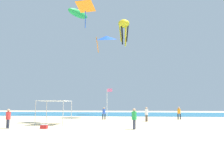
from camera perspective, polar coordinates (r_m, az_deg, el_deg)
ground at (r=21.04m, az=2.26°, el=-12.55°), size 110.00×110.00×0.10m
ocean_strip at (r=50.36m, az=4.71°, el=-9.19°), size 110.00×21.67×0.03m
canopy_tent at (r=24.43m, az=-14.17°, el=-6.07°), size 2.87×2.82×2.42m
person_near_tent at (r=31.63m, az=-2.04°, el=-8.82°), size 0.44×0.39×1.65m
person_leftmost at (r=21.71m, az=-24.52°, el=-9.06°), size 0.39×0.39×1.65m
person_central at (r=19.09m, az=5.56°, el=-9.92°), size 0.41×0.45×1.71m
person_rightmost at (r=27.89m, az=8.61°, el=-8.90°), size 0.41×0.43×1.73m
person_far_shore at (r=32.91m, az=16.41°, el=-8.39°), size 0.43×0.41×1.73m
banner_flag at (r=25.32m, az=-1.11°, el=-6.34°), size 0.61×0.06×3.79m
cooler_box at (r=20.40m, az=-16.63°, el=-11.80°), size 0.57×0.37×0.35m
kite_diamond_orange at (r=29.01m, az=-6.63°, el=16.88°), size 2.25×2.18×3.03m
kite_delta_blue at (r=37.24m, az=-1.40°, el=9.75°), size 3.59×3.62×3.01m
kite_octopus_yellow at (r=49.09m, az=2.98°, el=12.85°), size 3.22×3.22×5.53m
kite_inflatable_green at (r=52.70m, az=-8.49°, el=15.45°), size 4.38×5.81×2.09m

